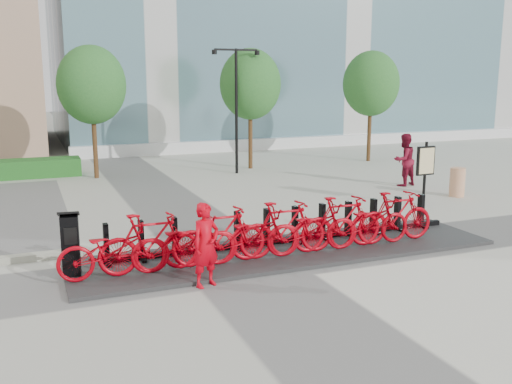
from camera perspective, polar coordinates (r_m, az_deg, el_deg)
name	(u,v)px	position (r m, az deg, el deg)	size (l,w,h in m)	color
ground	(239,264)	(12.14, -1.73, -7.21)	(120.00, 120.00, 0.00)	beige
hedge_b	(0,170)	(24.27, -24.24, 2.03)	(6.00, 1.20, 0.70)	#1B4F1E
tree_1	(92,85)	(22.93, -16.12, 10.23)	(2.60, 2.60, 5.10)	brown
tree_2	(250,84)	(24.50, -0.57, 10.71)	(2.60, 2.60, 5.10)	brown
tree_3	(371,84)	(27.28, 11.44, 10.56)	(2.60, 2.60, 5.10)	brown
streetlamp	(236,96)	(23.22, -1.98, 9.55)	(2.00, 0.20, 5.00)	black
dock_pad	(288,251)	(12.87, 3.26, -5.95)	(9.60, 2.40, 0.08)	#2D2D2E
dock_rail_posts	(282,226)	(13.18, 2.64, -3.42)	(8.02, 0.50, 0.85)	black
bike_0	(112,250)	(11.31, -14.16, -5.64)	(0.73, 2.08, 1.09)	#A2000B
bike_1	(150,243)	(11.40, -10.58, -5.03)	(0.57, 2.02, 1.21)	#A2000B
bike_2	(185,242)	(11.57, -7.07, -4.98)	(0.73, 2.08, 1.09)	#A2000B
bike_3	(219,235)	(11.75, -3.68, -4.36)	(0.57, 2.02, 1.21)	#A2000B
bike_4	(252,235)	(12.01, -0.40, -4.29)	(0.73, 2.08, 1.09)	#A2000B
bike_5	(283,229)	(12.27, 2.73, -3.68)	(0.57, 2.02, 1.21)	#A2000B
bike_6	(313,228)	(12.59, 5.71, -3.61)	(0.73, 2.08, 1.09)	#A2000B
bike_7	(341,222)	(12.92, 8.55, -3.02)	(0.57, 2.02, 1.21)	#A2000B
bike_8	(369,222)	(13.31, 11.21, -2.95)	(0.73, 2.08, 1.09)	#A2000B
bike_9	(395,217)	(13.69, 13.75, -2.40)	(0.57, 2.02, 1.21)	#A2000B
kiosk	(71,244)	(11.63, -18.06, -4.98)	(0.44, 0.38, 1.31)	black
worker_red	(206,245)	(10.71, -5.03, -5.30)	(0.59, 0.38, 1.61)	#C8000F
pedestrian	(404,160)	(21.32, 14.59, 3.13)	(0.92, 0.72, 1.90)	maroon
construction_barrel	(457,182)	(19.98, 19.48, 0.94)	(0.50, 0.50, 0.96)	orange
map_sign	(426,163)	(18.16, 16.60, 2.76)	(0.65, 0.14, 1.96)	black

